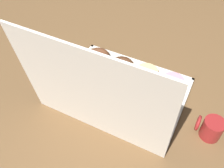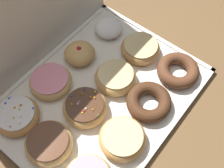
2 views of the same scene
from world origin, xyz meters
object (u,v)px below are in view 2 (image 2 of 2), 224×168
(sprinkle_donut_8, at_px, (17,116))
(jelly_filled_donut_10, at_px, (80,53))
(sprinkle_donut_5, at_px, (85,107))
(chocolate_cake_ring_donut_2, at_px, (149,102))
(powdered_filled_donut_11, at_px, (109,28))
(glazed_ring_donut_6, at_px, (116,77))
(chocolate_cake_ring_donut_3, at_px, (178,70))
(donut_box, at_px, (100,96))
(glazed_ring_donut_1, at_px, (122,138))
(glazed_ring_donut_7, at_px, (141,48))
(pink_frosted_donut_9, at_px, (50,81))
(chocolate_frosted_donut_4, at_px, (49,143))

(sprinkle_donut_8, height_order, jelly_filled_donut_10, jelly_filled_donut_10)
(sprinkle_donut_5, height_order, jelly_filled_donut_10, jelly_filled_donut_10)
(chocolate_cake_ring_donut_2, relative_size, jelly_filled_donut_10, 1.35)
(sprinkle_donut_8, bearing_deg, powdered_filled_donut_11, 0.20)
(sprinkle_donut_8, bearing_deg, glazed_ring_donut_6, -26.80)
(chocolate_cake_ring_donut_2, xyz_separation_m, chocolate_cake_ring_donut_3, (0.13, -0.01, -0.00))
(jelly_filled_donut_10, height_order, powdered_filled_donut_11, jelly_filled_donut_10)
(donut_box, xyz_separation_m, glazed_ring_donut_1, (-0.07, -0.13, 0.02))
(powdered_filled_donut_11, bearing_deg, glazed_ring_donut_7, -90.67)
(glazed_ring_donut_6, relative_size, sprinkle_donut_8, 1.02)
(donut_box, height_order, pink_frosted_donut_9, pink_frosted_donut_9)
(sprinkle_donut_5, distance_m, glazed_ring_donut_7, 0.24)
(chocolate_frosted_donut_4, relative_size, jelly_filled_donut_10, 1.32)
(glazed_ring_donut_7, height_order, jelly_filled_donut_10, jelly_filled_donut_10)
(chocolate_cake_ring_donut_3, bearing_deg, glazed_ring_donut_1, 179.83)
(sprinkle_donut_8, xyz_separation_m, powdered_filled_donut_11, (0.37, 0.00, 0.00))
(chocolate_frosted_donut_4, bearing_deg, glazed_ring_donut_7, -0.84)
(glazed_ring_donut_1, bearing_deg, glazed_ring_donut_7, 26.56)
(chocolate_frosted_donut_4, relative_size, sprinkle_donut_5, 1.01)
(powdered_filled_donut_11, bearing_deg, chocolate_cake_ring_donut_3, -89.52)
(glazed_ring_donut_7, distance_m, sprinkle_donut_8, 0.39)
(sprinkle_donut_5, distance_m, sprinkle_donut_8, 0.17)
(sprinkle_donut_5, bearing_deg, chocolate_cake_ring_donut_3, -26.84)
(glazed_ring_donut_7, height_order, pink_frosted_donut_9, same)
(pink_frosted_donut_9, bearing_deg, sprinkle_donut_8, -177.12)
(chocolate_cake_ring_donut_3, height_order, sprinkle_donut_8, sprinkle_donut_8)
(glazed_ring_donut_1, height_order, glazed_ring_donut_6, glazed_ring_donut_6)
(glazed_ring_donut_7, height_order, powdered_filled_donut_11, powdered_filled_donut_11)
(donut_box, xyz_separation_m, glazed_ring_donut_7, (0.19, -0.00, 0.02))
(glazed_ring_donut_7, bearing_deg, chocolate_cake_ring_donut_3, -88.41)
(donut_box, xyz_separation_m, jelly_filled_donut_10, (0.06, 0.12, 0.03))
(glazed_ring_donut_6, distance_m, pink_frosted_donut_9, 0.18)
(glazed_ring_donut_1, xyz_separation_m, sprinkle_donut_5, (0.01, 0.12, 0.00))
(glazed_ring_donut_1, xyz_separation_m, glazed_ring_donut_7, (0.25, 0.13, 0.00))
(chocolate_cake_ring_donut_3, bearing_deg, donut_box, 146.20)
(glazed_ring_donut_7, xyz_separation_m, powdered_filled_donut_11, (0.00, 0.12, 0.00))
(sprinkle_donut_5, height_order, glazed_ring_donut_7, sprinkle_donut_5)
(glazed_ring_donut_1, bearing_deg, donut_box, 62.40)
(sprinkle_donut_8, height_order, pink_frosted_donut_9, sprinkle_donut_8)
(pink_frosted_donut_9, bearing_deg, chocolate_cake_ring_donut_2, -64.53)
(pink_frosted_donut_9, bearing_deg, chocolate_cake_ring_donut_3, -45.43)
(sprinkle_donut_5, height_order, glazed_ring_donut_6, sprinkle_donut_5)
(donut_box, bearing_deg, chocolate_cake_ring_donut_2, -64.37)
(chocolate_cake_ring_donut_3, height_order, sprinkle_donut_5, sprinkle_donut_5)
(donut_box, bearing_deg, sprinkle_donut_8, 147.18)
(jelly_filled_donut_10, bearing_deg, pink_frosted_donut_9, 179.37)
(glazed_ring_donut_1, bearing_deg, powdered_filled_donut_11, 44.29)
(sprinkle_donut_5, relative_size, sprinkle_donut_8, 1.02)
(chocolate_cake_ring_donut_3, relative_size, pink_frosted_donut_9, 1.02)
(chocolate_cake_ring_donut_3, distance_m, glazed_ring_donut_7, 0.13)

